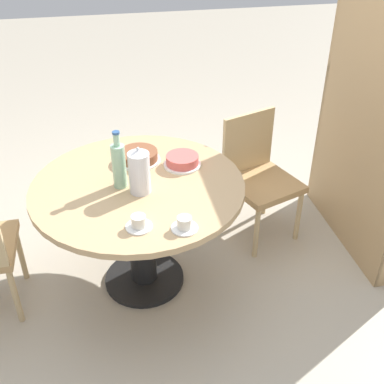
% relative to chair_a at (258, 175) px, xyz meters
% --- Properties ---
extents(ground_plane, '(14.00, 14.00, 0.00)m').
position_rel_chair_a_xyz_m(ground_plane, '(0.37, -0.83, -0.46)').
color(ground_plane, '#B2A893').
extents(dining_table, '(1.18, 1.18, 0.72)m').
position_rel_chair_a_xyz_m(dining_table, '(0.37, -0.83, 0.10)').
color(dining_table, black).
rests_on(dining_table, ground_plane).
extents(chair_a, '(0.54, 0.54, 0.85)m').
position_rel_chair_a_xyz_m(chair_a, '(0.00, 0.00, 0.00)').
color(chair_a, tan).
rests_on(chair_a, ground_plane).
extents(bookshelf, '(1.06, 0.28, 1.68)m').
position_rel_chair_a_xyz_m(bookshelf, '(0.21, 0.67, 0.36)').
color(bookshelf, tan).
rests_on(bookshelf, ground_plane).
extents(coffee_pot, '(0.11, 0.11, 0.27)m').
position_rel_chair_a_xyz_m(coffee_pot, '(0.45, -0.83, 0.39)').
color(coffee_pot, silver).
rests_on(coffee_pot, dining_table).
extents(water_bottle, '(0.08, 0.08, 0.33)m').
position_rel_chair_a_xyz_m(water_bottle, '(0.38, -0.93, 0.40)').
color(water_bottle, '#99C6A3').
rests_on(water_bottle, dining_table).
extents(cake_main, '(0.26, 0.26, 0.07)m').
position_rel_chair_a_xyz_m(cake_main, '(0.12, -0.80, 0.29)').
color(cake_main, white).
rests_on(cake_main, dining_table).
extents(cake_second, '(0.22, 0.22, 0.06)m').
position_rel_chair_a_xyz_m(cake_second, '(0.22, -0.56, 0.29)').
color(cake_second, white).
rests_on(cake_second, dining_table).
extents(cup_a, '(0.13, 0.13, 0.07)m').
position_rel_chair_a_xyz_m(cup_a, '(0.76, -0.87, 0.29)').
color(cup_a, white).
rests_on(cup_a, dining_table).
extents(cup_b, '(0.13, 0.13, 0.07)m').
position_rel_chair_a_xyz_m(cup_b, '(0.81, -0.66, 0.29)').
color(cup_b, white).
rests_on(cup_b, dining_table).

